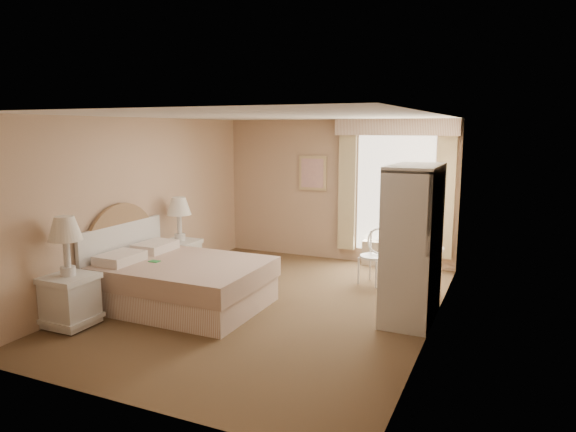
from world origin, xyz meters
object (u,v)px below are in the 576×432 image
at_px(round_table, 422,261).
at_px(nightstand_near, 69,286).
at_px(nightstand_far, 180,249).
at_px(armoire, 413,256).
at_px(bed, 178,280).
at_px(cafe_chair, 376,252).

bearing_deg(round_table, nightstand_near, -138.78).
xyz_separation_m(nightstand_far, armoire, (3.65, -0.25, 0.31)).
bearing_deg(nightstand_far, nightstand_near, -90.00).
xyz_separation_m(bed, round_table, (2.86, 1.98, 0.09)).
bearing_deg(armoire, cafe_chair, 122.08).
height_order(bed, round_table, bed).
relative_size(cafe_chair, armoire, 0.44).
bearing_deg(round_table, cafe_chair, 174.09).
distance_m(nightstand_near, armoire, 4.16).
bearing_deg(nightstand_far, cafe_chair, 19.15).
bearing_deg(nightstand_near, cafe_chair, 48.13).
bearing_deg(nightstand_far, armoire, -3.90).
bearing_deg(cafe_chair, armoire, -39.18).
xyz_separation_m(round_table, cafe_chair, (-0.70, 0.07, 0.06)).
xyz_separation_m(nightstand_near, round_table, (3.57, 3.13, -0.06)).
bearing_deg(armoire, nightstand_near, -151.81).
xyz_separation_m(round_table, armoire, (0.08, -1.17, 0.36)).
distance_m(nightstand_far, round_table, 3.69).
relative_size(nightstand_near, cafe_chair, 1.56).
bearing_deg(bed, armoire, 15.39).
height_order(round_table, armoire, armoire).
height_order(nightstand_near, round_table, nightstand_near).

